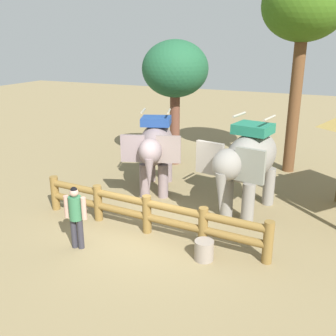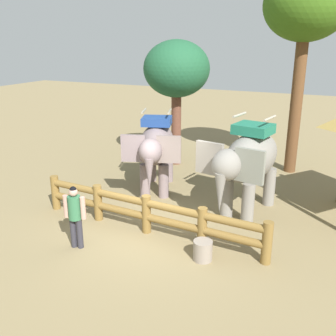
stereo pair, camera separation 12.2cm
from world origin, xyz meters
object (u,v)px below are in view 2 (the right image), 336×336
(log_fence, at_px, (146,211))
(tree_far_left, at_px, (177,71))
(tree_back_center, at_px, (306,9))
(elephant_center, at_px, (248,161))
(tourist_woman_in_black, at_px, (75,213))
(elephant_near_left, at_px, (156,147))
(feed_bucket, at_px, (203,250))

(log_fence, relative_size, tree_far_left, 1.35)
(log_fence, bearing_deg, tree_back_center, 68.12)
(elephant_center, height_order, tourist_woman_in_black, elephant_center)
(log_fence, relative_size, tourist_woman_in_black, 4.12)
(elephant_center, bearing_deg, elephant_near_left, 170.58)
(tourist_woman_in_black, bearing_deg, log_fence, 50.00)
(tree_back_center, bearing_deg, elephant_near_left, -133.65)
(elephant_near_left, bearing_deg, log_fence, -68.87)
(tourist_woman_in_black, bearing_deg, feed_bucket, 13.94)
(tourist_woman_in_black, xyz_separation_m, feed_bucket, (3.04, 0.76, -0.70))
(log_fence, height_order, tourist_woman_in_black, tourist_woman_in_black)
(log_fence, xyz_separation_m, tree_back_center, (2.75, 6.85, 5.32))
(log_fence, bearing_deg, elephant_near_left, 111.13)
(elephant_center, bearing_deg, tree_back_center, 81.97)
(tree_far_left, distance_m, feed_bucket, 8.26)
(tourist_woman_in_black, bearing_deg, elephant_near_left, 88.50)
(tourist_woman_in_black, relative_size, tree_back_center, 0.22)
(log_fence, bearing_deg, feed_bucket, -20.17)
(elephant_near_left, xyz_separation_m, feed_bucket, (2.93, -3.50, -1.30))
(feed_bucket, bearing_deg, elephant_center, 84.89)
(tree_far_left, bearing_deg, log_fence, -73.88)
(elephant_near_left, relative_size, elephant_center, 0.94)
(feed_bucket, bearing_deg, tree_back_center, 83.12)
(elephant_near_left, height_order, feed_bucket, elephant_near_left)
(log_fence, relative_size, elephant_near_left, 2.04)
(elephant_center, distance_m, tourist_woman_in_black, 5.03)
(tree_back_center, bearing_deg, tourist_woman_in_black, -115.52)
(elephant_near_left, height_order, elephant_center, elephant_center)
(elephant_near_left, height_order, tree_back_center, tree_back_center)
(tree_back_center, height_order, feed_bucket, tree_back_center)
(elephant_center, distance_m, tree_far_left, 5.67)
(elephant_near_left, xyz_separation_m, elephant_center, (3.20, -0.53, 0.10))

